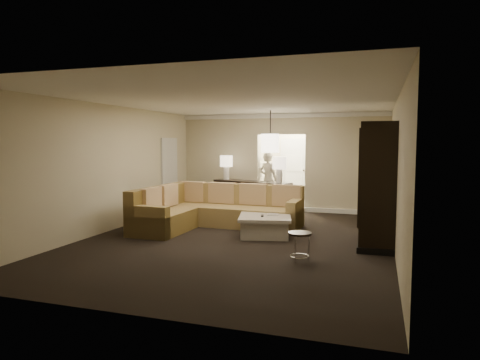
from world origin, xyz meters
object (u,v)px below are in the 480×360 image
(console_table, at_px, (252,194))
(drink_table, at_px, (300,241))
(coffee_table, at_px, (265,225))
(armoire, at_px, (378,187))
(person, at_px, (268,177))
(sectional_sofa, at_px, (211,210))

(console_table, relative_size, drink_table, 4.87)
(coffee_table, relative_size, drink_table, 2.64)
(coffee_table, bearing_deg, armoire, -2.91)
(coffee_table, relative_size, console_table, 0.54)
(coffee_table, xyz_separation_m, drink_table, (1.04, -1.71, 0.13))
(console_table, bearing_deg, drink_table, -44.59)
(drink_table, relative_size, person, 0.26)
(console_table, distance_m, armoire, 4.40)
(sectional_sofa, relative_size, console_table, 1.41)
(sectional_sofa, xyz_separation_m, console_table, (0.36, 2.14, 0.15))
(coffee_table, distance_m, console_table, 2.92)
(armoire, bearing_deg, person, 128.83)
(coffee_table, distance_m, person, 3.95)
(drink_table, bearing_deg, console_table, 115.84)
(sectional_sofa, xyz_separation_m, drink_table, (2.49, -2.26, -0.04))
(coffee_table, height_order, person, person)
(sectional_sofa, relative_size, person, 1.79)
(drink_table, bearing_deg, armoire, 52.90)
(armoire, height_order, person, armoire)
(console_table, relative_size, person, 1.27)
(coffee_table, height_order, drink_table, drink_table)
(sectional_sofa, distance_m, person, 3.33)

